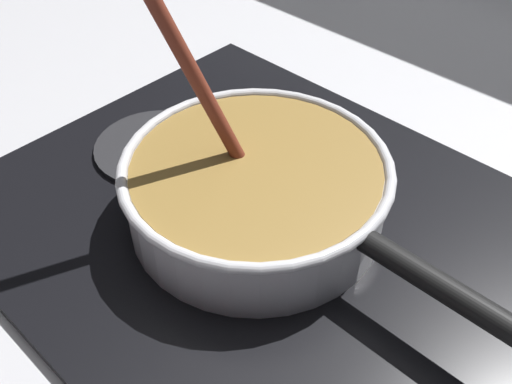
# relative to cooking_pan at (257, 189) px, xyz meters

# --- Properties ---
(ground) EXTENTS (2.40, 1.60, 0.04)m
(ground) POSITION_rel_cooking_pan_xyz_m (-0.06, -0.05, -0.07)
(ground) COLOR #B7B7BC
(hob_plate) EXTENTS (0.56, 0.48, 0.01)m
(hob_plate) POSITION_rel_cooking_pan_xyz_m (-0.00, 0.00, -0.05)
(hob_plate) COLOR black
(hob_plate) RESTS_ON ground
(burner_ring) EXTENTS (0.18, 0.18, 0.01)m
(burner_ring) POSITION_rel_cooking_pan_xyz_m (-0.00, 0.00, -0.04)
(burner_ring) COLOR #592D0C
(burner_ring) RESTS_ON hob_plate
(spare_burner) EXTENTS (0.14, 0.14, 0.01)m
(spare_burner) POSITION_rel_cooking_pan_xyz_m (-0.16, 0.00, -0.04)
(spare_burner) COLOR #262628
(spare_burner) RESTS_ON hob_plate
(cooking_pan) EXTENTS (0.44, 0.27, 0.29)m
(cooking_pan) POSITION_rel_cooking_pan_xyz_m (0.00, 0.00, 0.00)
(cooking_pan) COLOR silver
(cooking_pan) RESTS_ON hob_plate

